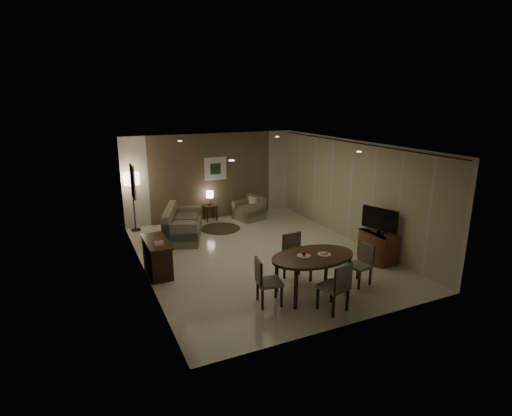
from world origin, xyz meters
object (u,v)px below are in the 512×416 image
chair_near (333,286)px  floor_lamp (134,202)px  tv_cabinet (378,247)px  dining_table (312,275)px  chair_right (359,265)px  chair_left (269,282)px  side_table (210,213)px  sofa (183,223)px  chair_far (298,258)px  console_desk (157,257)px  armchair (249,208)px

chair_near → floor_lamp: floor_lamp is taller
tv_cabinet → dining_table: 2.45m
chair_near → floor_lamp: 6.71m
dining_table → floor_lamp: bearing=114.9°
chair_right → floor_lamp: size_ratio=0.50×
chair_near → chair_right: size_ratio=1.11×
chair_left → floor_lamp: (-1.61, 5.51, 0.40)m
chair_near → chair_left: (-0.94, 0.68, -0.02)m
chair_left → side_table: 5.57m
sofa → chair_right: bearing=-129.2°
tv_cabinet → chair_left: 3.36m
chair_near → chair_right: (1.10, 0.64, -0.05)m
chair_near → chair_left: bearing=-49.1°
chair_right → floor_lamp: (-3.66, 5.56, 0.43)m
sofa → side_table: bearing=-23.6°
dining_table → chair_far: bearing=85.0°
chair_right → side_table: (-1.35, 5.57, -0.18)m
tv_cabinet → side_table: bearing=118.5°
console_desk → dining_table: dining_table is taller
chair_left → chair_right: chair_left is taller
console_desk → armchair: 4.50m
chair_left → floor_lamp: size_ratio=0.53×
console_desk → dining_table: (2.56, -2.27, 0.03)m
dining_table → armchair: 5.22m
tv_cabinet → sofa: sofa is taller
chair_left → chair_near: bearing=-115.1°
tv_cabinet → side_table: 5.41m
chair_right → armchair: size_ratio=1.05×
chair_right → armchair: chair_right is taller
dining_table → tv_cabinet: bearing=18.3°
chair_near → dining_table: bearing=-103.2°
console_desk → chair_left: chair_left is taller
armchair → console_desk: bearing=-65.7°
dining_table → floor_lamp: size_ratio=1.01×
chair_near → chair_left: chair_near is taller
chair_right → side_table: 5.74m
chair_near → chair_far: 1.34m
chair_far → armchair: bearing=72.7°
console_desk → chair_near: size_ratio=1.27×
chair_far → chair_right: (1.04, -0.71, -0.07)m
console_desk → side_table: (2.31, 3.25, -0.13)m
tv_cabinet → side_table: size_ratio=1.82×
chair_left → armchair: 5.47m
console_desk → chair_far: size_ratio=1.21×
console_desk → dining_table: size_ratio=0.70×
chair_near → sofa: 5.18m
console_desk → side_table: size_ratio=2.42×
floor_lamp → chair_left: bearing=-73.7°
chair_near → chair_right: 1.27m
tv_cabinet → chair_right: 1.48m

